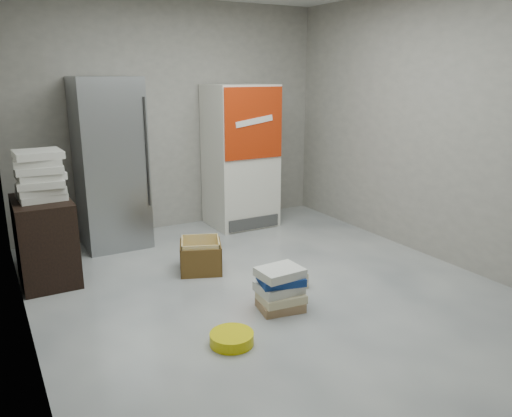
{
  "coord_description": "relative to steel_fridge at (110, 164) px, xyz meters",
  "views": [
    {
      "loc": [
        -2.18,
        -3.5,
        1.94
      ],
      "look_at": [
        0.18,
        0.7,
        0.62
      ],
      "focal_mm": 35.0,
      "sensor_mm": 36.0,
      "label": 1
    }
  ],
  "objects": [
    {
      "name": "ground",
      "position": [
        0.9,
        -2.13,
        -0.95
      ],
      "size": [
        5.0,
        5.0,
        0.0
      ],
      "primitive_type": "plane",
      "color": "beige",
      "rests_on": "ground"
    },
    {
      "name": "wood_shelf",
      "position": [
        -0.83,
        -0.73,
        -0.55
      ],
      "size": [
        0.5,
        0.8,
        0.8
      ],
      "primitive_type": "cube",
      "color": "black",
      "rests_on": "ground"
    },
    {
      "name": "coke_cooler",
      "position": [
        1.65,
        -0.01,
        -0.05
      ],
      "size": [
        0.8,
        0.73,
        1.8
      ],
      "color": "silver",
      "rests_on": "ground"
    },
    {
      "name": "room_shell",
      "position": [
        0.9,
        -2.13,
        0.85
      ],
      "size": [
        4.04,
        5.04,
        2.82
      ],
      "color": "#9C968C",
      "rests_on": "ground"
    },
    {
      "name": "steel_fridge",
      "position": [
        0.0,
        0.0,
        0.0
      ],
      "size": [
        0.7,
        0.72,
        1.9
      ],
      "color": "#9FA2A7",
      "rests_on": "ground"
    },
    {
      "name": "cardboard_box",
      "position": [
        0.54,
        -1.25,
        -0.82
      ],
      "size": [
        0.53,
        0.53,
        0.33
      ],
      "rotation": [
        0.0,
        0.0,
        -0.38
      ],
      "color": "gold",
      "rests_on": "ground"
    },
    {
      "name": "supply_box_stack",
      "position": [
        -0.81,
        -0.73,
        0.08
      ],
      "size": [
        0.44,
        0.45,
        0.45
      ],
      "color": "white",
      "rests_on": "wood_shelf"
    },
    {
      "name": "bucket_lid",
      "position": [
        0.18,
        -2.67,
        -0.91
      ],
      "size": [
        0.39,
        0.39,
        0.09
      ],
      "primitive_type": "cylinder",
      "rotation": [
        0.0,
        0.0,
        -0.21
      ],
      "color": "#D7CA09",
      "rests_on": "ground"
    },
    {
      "name": "phonebook_stack_side",
      "position": [
        1.1,
        -1.99,
        -0.88
      ],
      "size": [
        0.36,
        0.31,
        0.14
      ],
      "rotation": [
        0.0,
        0.0,
        -0.12
      ],
      "color": "beige",
      "rests_on": "ground"
    },
    {
      "name": "phonebook_stack_main",
      "position": [
        0.79,
        -2.36,
        -0.77
      ],
      "size": [
        0.43,
        0.38,
        0.37
      ],
      "rotation": [
        0.0,
        0.0,
        -0.09
      ],
      "color": "#947351",
      "rests_on": "ground"
    }
  ]
}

